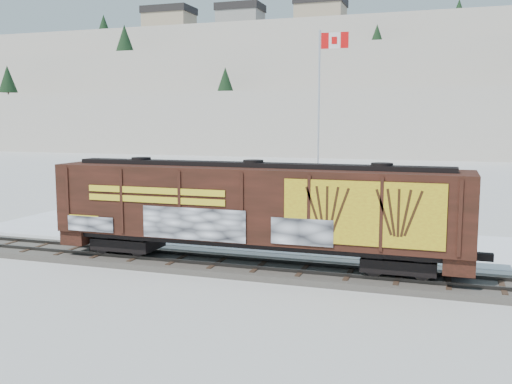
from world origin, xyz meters
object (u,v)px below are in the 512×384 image
(car_white, at_px, (307,231))
(car_dark, at_px, (347,229))
(hopper_railcar, at_px, (253,207))
(flagpole, at_px, (320,152))
(car_silver, at_px, (254,222))

(car_white, bearing_deg, car_dark, -61.43)
(hopper_railcar, distance_m, flagpole, 13.03)
(flagpole, bearing_deg, hopper_railcar, -91.02)
(hopper_railcar, distance_m, car_white, 6.87)
(flagpole, relative_size, car_dark, 2.80)
(car_silver, distance_m, car_white, 3.39)
(car_dark, bearing_deg, car_silver, 76.74)
(flagpole, height_order, car_silver, flagpole)
(car_white, bearing_deg, car_silver, 74.34)
(car_silver, relative_size, car_dark, 1.10)
(flagpole, distance_m, car_dark, 7.09)
(car_white, height_order, car_dark, car_white)
(car_white, distance_m, car_dark, 2.39)
(hopper_railcar, relative_size, car_silver, 3.81)
(car_silver, height_order, car_dark, car_silver)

